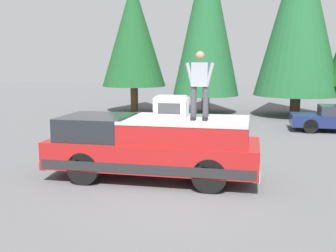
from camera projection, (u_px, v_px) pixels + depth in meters
ground_plane at (175, 185)px, 10.22m from camera, size 90.00×90.00×0.00m
pickup_truck at (153, 146)px, 10.67m from camera, size 2.01×5.54×1.65m
compressor_unit at (171, 107)px, 10.54m from camera, size 0.65×0.84×0.56m
person_on_truck_bed at (200, 84)px, 9.92m from camera, size 0.29×0.72×1.69m
conifer_left at (300, 12)px, 21.98m from camera, size 4.70×4.70×10.26m
conifer_center_left at (207, 17)px, 23.46m from camera, size 3.90×3.90×10.17m
conifer_center_right at (133, 34)px, 24.19m from camera, size 3.84×3.84×7.88m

